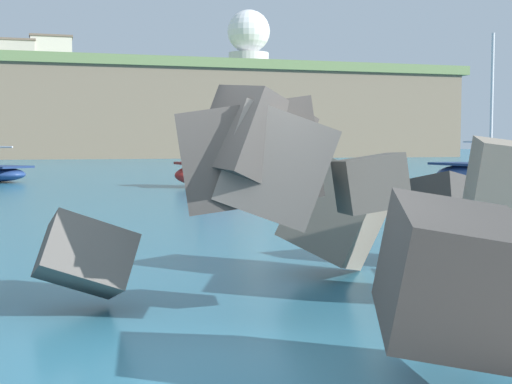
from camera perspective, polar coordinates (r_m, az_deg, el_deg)
ground_plane at (r=6.01m, az=-3.56°, el=-13.86°), size 400.00×400.00×0.00m
breakwater_jetty at (r=7.27m, az=-7.04°, el=-1.62°), size 31.92×7.38×2.42m
boat_near_left at (r=30.10m, az=17.90°, el=1.34°), size 2.74×5.48×6.22m
boat_near_centre at (r=29.59m, az=-2.93°, el=1.82°), size 4.17×2.02×2.29m
headland_bluff at (r=104.05m, az=-14.24°, el=6.22°), size 101.99×39.13×12.30m
radar_dome at (r=109.88m, az=-0.59°, el=12.07°), size 6.50×6.50×9.85m
station_building_west at (r=113.14m, az=-16.21°, el=10.55°), size 6.25×5.90×5.67m
station_building_east at (r=112.87m, az=-19.17°, el=10.31°), size 7.13×5.63×4.88m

